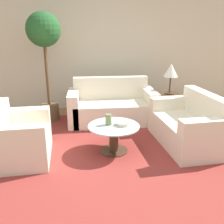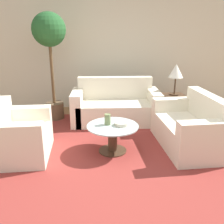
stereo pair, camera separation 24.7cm
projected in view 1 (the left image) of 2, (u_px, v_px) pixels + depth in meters
ground_plane at (114, 175)px, 3.18m from camera, size 14.00×14.00×0.00m
wall_back at (99, 51)px, 5.65m from camera, size 10.00×0.06×2.60m
rug at (114, 151)px, 3.82m from camera, size 3.63×3.56×0.01m
sofa_main at (112, 107)px, 5.02m from camera, size 1.71×0.82×0.86m
armchair at (18, 140)px, 3.52m from camera, size 0.82×1.01×0.82m
loveseat at (190, 127)px, 3.98m from camera, size 0.88×1.43×0.84m
coffee_table at (114, 135)px, 3.73m from camera, size 0.77×0.77×0.42m
side_table at (168, 107)px, 5.13m from camera, size 0.44×0.44×0.53m
table_lamp at (171, 71)px, 4.90m from camera, size 0.28×0.28×0.61m
potted_plant at (44, 43)px, 4.69m from camera, size 0.64×0.64×2.10m
vase at (109, 120)px, 3.69m from camera, size 0.09×0.09×0.16m
bowl at (122, 124)px, 3.69m from camera, size 0.21×0.21×0.05m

